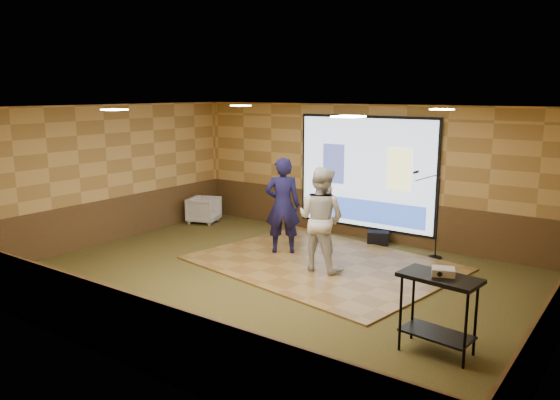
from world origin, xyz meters
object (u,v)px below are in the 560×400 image
Objects in this scene: projector_screen at (366,174)px; av_table at (439,298)px; player_right at (321,219)px; dance_floor at (323,263)px; banquet_chair at (204,210)px; projector at (443,272)px; mic_stand at (434,234)px; player_left at (283,205)px; duffel_bag at (378,238)px.

av_table is (3.27, -4.44, -0.75)m from projector_screen.
projector_screen is 2.60m from player_right.
banquet_chair reaches higher than dance_floor.
projector is (2.90, -1.86, 0.08)m from player_right.
mic_stand reaches higher than av_table.
player_left is 7.15× the size of projector.
duffel_bag is (-1.31, 0.25, -0.35)m from mic_stand.
projector_screen is 5.56m from av_table.
projector_screen is 1.70× the size of player_left.
projector_screen reaches higher than banquet_chair.
player_right is at bearing -128.06° from mic_stand.
projector_screen is at bearing 152.34° from duffel_bag.
dance_floor is at bearing -124.94° from banquet_chair.
player_right is 3.45m from projector.
av_table is 0.59× the size of mic_stand.
player_left is 3.42m from banquet_chair.
projector_screen reaches higher than projector.
mic_stand is 1.38m from duffel_bag.
dance_floor is at bearing -65.95° from player_right.
av_table is at bearing 146.23° from player_right.
projector_screen is 12.13× the size of projector.
dance_floor is 1.93m from duffel_bag.
dance_floor is 2.36× the size of player_left.
duffel_bag is (1.29, 1.77, -0.87)m from player_left.
player_right is at bearing -65.74° from dance_floor.
projector is 8.08m from banquet_chair.
player_right is 4.70m from banquet_chair.
projector is at bearing 68.13° from av_table.
banquet_chair is at bearing 134.08° from projector.
projector is at bearing -36.05° from dance_floor.
projector is at bearing 115.78° from player_left.
av_table is 5.07m from duffel_bag.
player_right reaches higher than dance_floor.
dance_floor is at bearing -97.58° from duffel_bag.
duffel_bag is (0.47, -0.25, -1.33)m from projector_screen.
projector reaches higher than av_table.
projector_screen reaches higher than duffel_bag.
projector reaches higher than duffel_bag.
projector_screen reaches higher than player_right.
mic_stand is at bearing -15.54° from projector_screen.
projector_screen is 3.24× the size of av_table.
dance_floor is 3.94m from projector.
player_left is 3.06m from mic_stand.
banquet_chair is (-4.38, 1.56, -0.66)m from player_right.
dance_floor is 3.87m from av_table.
av_table is (2.88, -1.91, -0.26)m from player_right.
duffel_bag is at bearing 103.46° from projector.
av_table is at bearing -56.30° from duffel_bag.
player_right is at bearing -128.78° from banquet_chair.
dance_floor is at bearing 138.33° from player_left.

